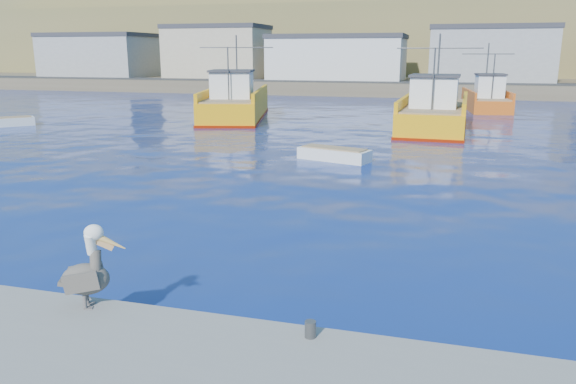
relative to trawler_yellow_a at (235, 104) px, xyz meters
The scene contains 9 objects.
ground 33.87m from the trawler_yellow_a, 69.54° to the right, with size 260.00×260.00×0.00m, color #07165C.
dock_bollards 37.25m from the trawler_yellow_a, 70.50° to the right, with size 36.20×0.20×0.30m.
far_shore 78.78m from the trawler_yellow_a, 81.31° to the left, with size 200.00×81.00×24.00m.
trawler_yellow_a is the anchor object (origin of this frame).
trawler_yellow_b 16.27m from the trawler_yellow_a, ahead, with size 6.00×12.79×6.69m.
boat_orange 23.94m from the trawler_yellow_a, 31.47° to the left, with size 4.72×9.32×6.17m.
skiff_left 17.33m from the trawler_yellow_a, 146.88° to the right, with size 3.58×3.65×0.82m.
skiff_mid 19.85m from the trawler_yellow_a, 54.47° to the right, with size 3.88×2.31×0.80m.
pelican 36.59m from the trawler_yellow_a, 73.49° to the right, with size 1.32×0.84×1.67m.
Camera 1 is at (5.03, -12.06, 5.34)m, focal length 35.00 mm.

